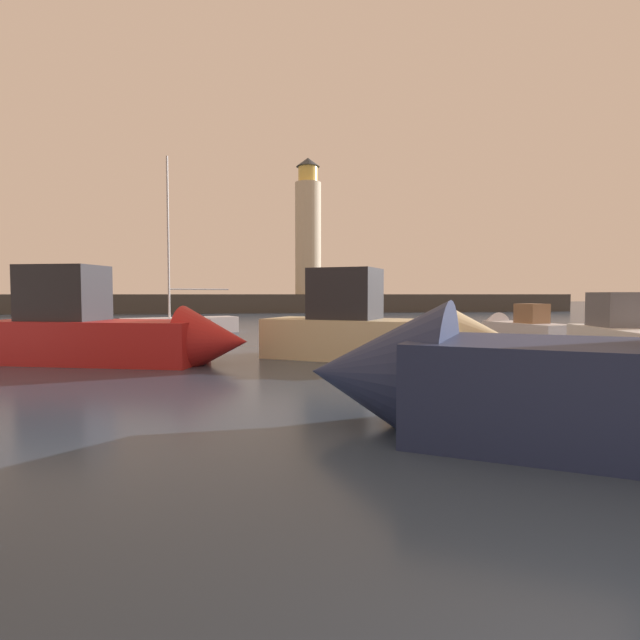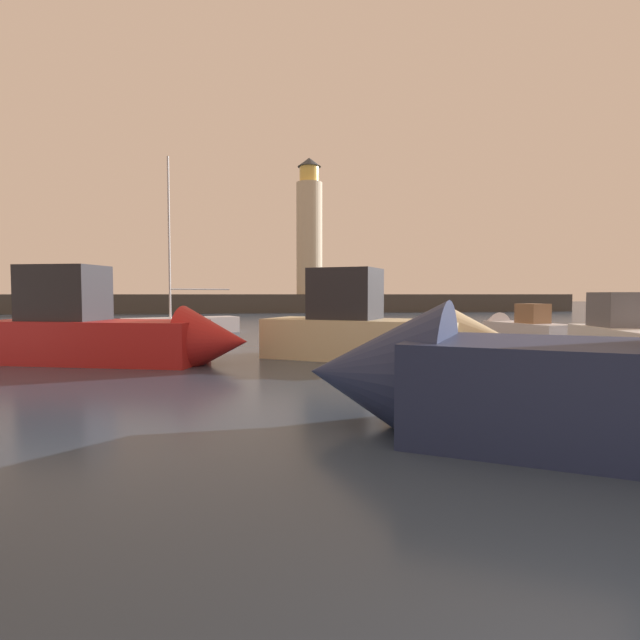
{
  "view_description": "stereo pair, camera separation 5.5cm",
  "coord_description": "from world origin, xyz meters",
  "px_view_note": "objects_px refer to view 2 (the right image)",
  "views": [
    {
      "loc": [
        -2.46,
        -1.4,
        2.29
      ],
      "look_at": [
        -0.12,
        14.38,
        1.46
      ],
      "focal_mm": 28.15,
      "sensor_mm": 36.0,
      "label": 1
    },
    {
      "loc": [
        -2.4,
        -1.4,
        2.29
      ],
      "look_at": [
        -0.12,
        14.38,
        1.46
      ],
      "focal_mm": 28.15,
      "sensor_mm": 36.0,
      "label": 2
    }
  ],
  "objects_px": {
    "motorboat_6": "(577,373)",
    "motorboat_1": "(120,332)",
    "motorboat_4": "(389,331)",
    "motorboat_3": "(514,327)",
    "sailboat_moored": "(182,324)",
    "lighthouse": "(309,230)"
  },
  "relations": [
    {
      "from": "lighthouse",
      "to": "motorboat_1",
      "type": "xyz_separation_m",
      "value": [
        -11.86,
        -45.11,
        -9.2
      ]
    },
    {
      "from": "lighthouse",
      "to": "motorboat_3",
      "type": "height_order",
      "value": "lighthouse"
    },
    {
      "from": "motorboat_4",
      "to": "motorboat_6",
      "type": "bearing_deg",
      "value": -89.19
    },
    {
      "from": "lighthouse",
      "to": "motorboat_3",
      "type": "relative_size",
      "value": 2.74
    },
    {
      "from": "motorboat_6",
      "to": "motorboat_1",
      "type": "bearing_deg",
      "value": 131.21
    },
    {
      "from": "motorboat_3",
      "to": "sailboat_moored",
      "type": "xyz_separation_m",
      "value": [
        -17.76,
        5.08,
        0.01
      ]
    },
    {
      "from": "motorboat_3",
      "to": "sailboat_moored",
      "type": "height_order",
      "value": "sailboat_moored"
    },
    {
      "from": "motorboat_3",
      "to": "sailboat_moored",
      "type": "bearing_deg",
      "value": 164.03
    },
    {
      "from": "motorboat_3",
      "to": "motorboat_1",
      "type": "bearing_deg",
      "value": -157.58
    },
    {
      "from": "motorboat_3",
      "to": "motorboat_4",
      "type": "xyz_separation_m",
      "value": [
        -9.18,
        -8.13,
        0.49
      ]
    },
    {
      "from": "motorboat_6",
      "to": "motorboat_3",
      "type": "bearing_deg",
      "value": 63.15
    },
    {
      "from": "motorboat_3",
      "to": "motorboat_6",
      "type": "xyz_separation_m",
      "value": [
        -9.04,
        -17.86,
        0.57
      ]
    },
    {
      "from": "motorboat_4",
      "to": "motorboat_1",
      "type": "bearing_deg",
      "value": 175.83
    },
    {
      "from": "lighthouse",
      "to": "motorboat_1",
      "type": "height_order",
      "value": "lighthouse"
    },
    {
      "from": "motorboat_1",
      "to": "motorboat_6",
      "type": "bearing_deg",
      "value": -48.79
    },
    {
      "from": "motorboat_1",
      "to": "sailboat_moored",
      "type": "bearing_deg",
      "value": 88.28
    },
    {
      "from": "motorboat_3",
      "to": "motorboat_6",
      "type": "distance_m",
      "value": 20.03
    },
    {
      "from": "motorboat_3",
      "to": "lighthouse",
      "type": "bearing_deg",
      "value": 99.47
    },
    {
      "from": "motorboat_3",
      "to": "motorboat_6",
      "type": "relative_size",
      "value": 0.66
    },
    {
      "from": "lighthouse",
      "to": "motorboat_1",
      "type": "relative_size",
      "value": 1.87
    },
    {
      "from": "motorboat_1",
      "to": "motorboat_3",
      "type": "height_order",
      "value": "motorboat_1"
    },
    {
      "from": "motorboat_1",
      "to": "motorboat_6",
      "type": "distance_m",
      "value": 13.8
    }
  ]
}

